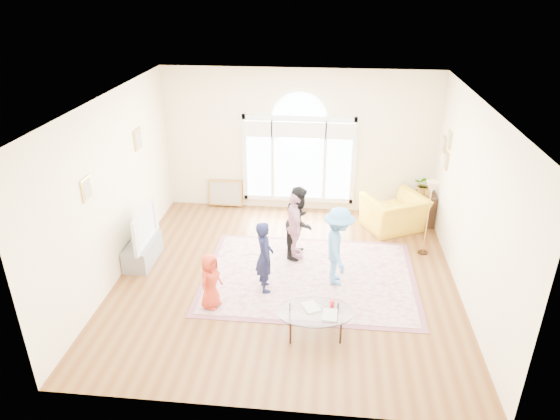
# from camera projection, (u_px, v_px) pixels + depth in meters

# --- Properties ---
(ground) EXTENTS (6.00, 6.00, 0.00)m
(ground) POSITION_uv_depth(u_px,v_px,m) (286.00, 278.00, 8.97)
(ground) COLOR brown
(ground) RESTS_ON ground
(room_shell) EXTENTS (6.00, 6.00, 6.00)m
(room_shell) POSITION_uv_depth(u_px,v_px,m) (299.00, 146.00, 10.84)
(room_shell) COLOR #F2E6BD
(room_shell) RESTS_ON ground
(area_rug) EXTENTS (3.60, 2.60, 0.02)m
(area_rug) POSITION_uv_depth(u_px,v_px,m) (309.00, 276.00, 9.01)
(area_rug) COLOR beige
(area_rug) RESTS_ON ground
(rug_border) EXTENTS (3.80, 2.80, 0.01)m
(rug_border) POSITION_uv_depth(u_px,v_px,m) (309.00, 277.00, 9.01)
(rug_border) COLOR #814A59
(rug_border) RESTS_ON ground
(tv_console) EXTENTS (0.45, 1.00, 0.42)m
(tv_console) POSITION_uv_depth(u_px,v_px,m) (143.00, 252.00, 9.41)
(tv_console) COLOR gray
(tv_console) RESTS_ON ground
(television) EXTENTS (0.18, 1.17, 0.68)m
(television) POSITION_uv_depth(u_px,v_px,m) (140.00, 226.00, 9.17)
(television) COLOR black
(television) RESTS_ON tv_console
(coffee_table) EXTENTS (1.24, 0.87, 0.54)m
(coffee_table) POSITION_uv_depth(u_px,v_px,m) (315.00, 312.00, 7.42)
(coffee_table) COLOR silver
(coffee_table) RESTS_ON ground
(armchair) EXTENTS (1.50, 1.44, 0.76)m
(armchair) POSITION_uv_depth(u_px,v_px,m) (394.00, 213.00, 10.55)
(armchair) COLOR yellow
(armchair) RESTS_ON ground
(side_cabinet) EXTENTS (0.40, 0.50, 0.70)m
(side_cabinet) POSITION_uv_depth(u_px,v_px,m) (425.00, 209.00, 10.78)
(side_cabinet) COLOR black
(side_cabinet) RESTS_ON ground
(floor_lamp) EXTENTS (0.27, 0.27, 1.51)m
(floor_lamp) POSITION_uv_depth(u_px,v_px,m) (431.00, 193.00, 9.23)
(floor_lamp) COLOR black
(floor_lamp) RESTS_ON ground
(plant_pedestal) EXTENTS (0.20, 0.20, 0.70)m
(plant_pedestal) POSITION_uv_depth(u_px,v_px,m) (421.00, 209.00, 10.78)
(plant_pedestal) COLOR white
(plant_pedestal) RESTS_ON ground
(potted_plant) EXTENTS (0.48, 0.46, 0.43)m
(potted_plant) POSITION_uv_depth(u_px,v_px,m) (424.00, 185.00, 10.53)
(potted_plant) COLOR #33722D
(potted_plant) RESTS_ON plant_pedestal
(leaning_picture) EXTENTS (0.80, 0.14, 0.62)m
(leaning_picture) POSITION_uv_depth(u_px,v_px,m) (226.00, 206.00, 11.73)
(leaning_picture) COLOR tan
(leaning_picture) RESTS_ON ground
(child_red) EXTENTS (0.46, 0.55, 0.95)m
(child_red) POSITION_uv_depth(u_px,v_px,m) (210.00, 281.00, 8.00)
(child_red) COLOR red
(child_red) RESTS_ON area_rug
(child_navy) EXTENTS (0.43, 0.54, 1.28)m
(child_navy) POSITION_uv_depth(u_px,v_px,m) (265.00, 257.00, 8.37)
(child_navy) COLOR #14183A
(child_navy) RESTS_ON area_rug
(child_black) EXTENTS (0.65, 0.77, 1.41)m
(child_black) POSITION_uv_depth(u_px,v_px,m) (299.00, 222.00, 9.40)
(child_black) COLOR black
(child_black) RESTS_ON area_rug
(child_pink) EXTENTS (0.52, 0.84, 1.33)m
(child_pink) POSITION_uv_depth(u_px,v_px,m) (295.00, 226.00, 9.33)
(child_pink) COLOR #E9A0B7
(child_pink) RESTS_ON area_rug
(child_blue) EXTENTS (0.62, 0.97, 1.42)m
(child_blue) POSITION_uv_depth(u_px,v_px,m) (338.00, 246.00, 8.54)
(child_blue) COLOR #5090D2
(child_blue) RESTS_ON area_rug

